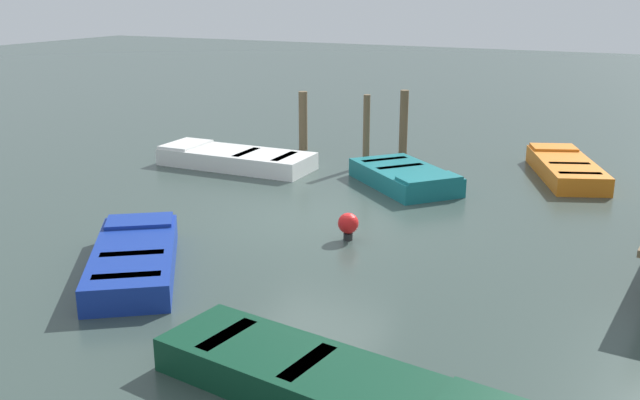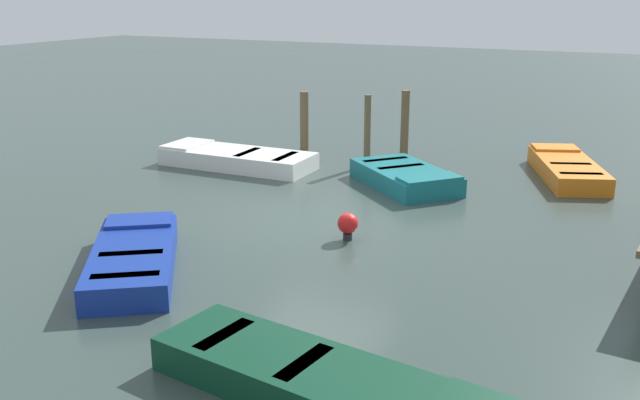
# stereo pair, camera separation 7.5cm
# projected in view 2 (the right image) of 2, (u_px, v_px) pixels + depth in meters

# --- Properties ---
(ground_plane) EXTENTS (80.00, 80.00, 0.00)m
(ground_plane) POSITION_uv_depth(u_px,v_px,m) (320.00, 218.00, 13.46)
(ground_plane) COLOR #33423D
(rowboat_white) EXTENTS (1.43, 3.77, 0.46)m
(rowboat_white) POSITION_uv_depth(u_px,v_px,m) (236.00, 158.00, 17.23)
(rowboat_white) COLOR silver
(rowboat_white) RESTS_ON ground_plane
(rowboat_blue) EXTENTS (3.23, 2.78, 0.46)m
(rowboat_blue) POSITION_uv_depth(u_px,v_px,m) (134.00, 258.00, 10.86)
(rowboat_blue) COLOR navy
(rowboat_blue) RESTS_ON ground_plane
(rowboat_teal) EXTENTS (2.81, 2.93, 0.46)m
(rowboat_teal) POSITION_uv_depth(u_px,v_px,m) (405.00, 177.00, 15.53)
(rowboat_teal) COLOR #14666B
(rowboat_teal) RESTS_ON ground_plane
(rowboat_dark_green) EXTENTS (1.66, 4.18, 0.46)m
(rowboat_dark_green) POSITION_uv_depth(u_px,v_px,m) (331.00, 387.00, 7.36)
(rowboat_dark_green) COLOR #0C3823
(rowboat_dark_green) RESTS_ON ground_plane
(rowboat_orange) EXTENTS (3.44, 2.26, 0.46)m
(rowboat_orange) POSITION_uv_depth(u_px,v_px,m) (567.00, 168.00, 16.24)
(rowboat_orange) COLOR orange
(rowboat_orange) RESTS_ON ground_plane
(mooring_piling_center) EXTENTS (0.22, 0.22, 1.68)m
(mooring_piling_center) POSITION_uv_depth(u_px,v_px,m) (405.00, 123.00, 18.27)
(mooring_piling_center) COLOR brown
(mooring_piling_center) RESTS_ON ground_plane
(mooring_piling_mid_right) EXTENTS (0.16, 0.16, 1.74)m
(mooring_piling_mid_right) POSITION_uv_depth(u_px,v_px,m) (367.00, 131.00, 17.11)
(mooring_piling_mid_right) COLOR brown
(mooring_piling_mid_right) RESTS_ON ground_plane
(mooring_piling_near_left) EXTENTS (0.23, 0.23, 1.56)m
(mooring_piling_near_left) POSITION_uv_depth(u_px,v_px,m) (304.00, 121.00, 18.88)
(mooring_piling_near_left) COLOR brown
(mooring_piling_near_left) RESTS_ON ground_plane
(marker_buoy) EXTENTS (0.36, 0.36, 0.48)m
(marker_buoy) POSITION_uv_depth(u_px,v_px,m) (348.00, 224.00, 12.20)
(marker_buoy) COLOR #262626
(marker_buoy) RESTS_ON ground_plane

